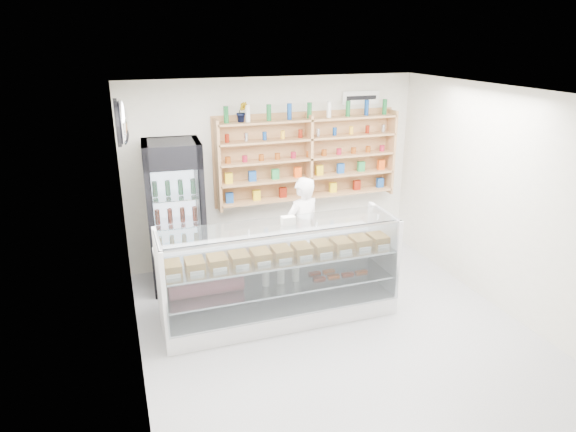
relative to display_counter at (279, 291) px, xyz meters
name	(u,v)px	position (x,y,z in m)	size (l,w,h in m)	color
room	(343,225)	(0.53, -0.66, 1.05)	(5.00, 5.00, 5.00)	#AEAEB3
display_counter	(279,291)	(0.00, 0.00, 0.00)	(2.89, 0.86, 1.26)	white
shop_worker	(302,231)	(0.61, 0.83, 0.43)	(0.57, 0.37, 1.55)	white
drinks_cooler	(176,216)	(-1.05, 1.28, 0.69)	(0.78, 0.77, 2.07)	black
wall_shelving	(309,158)	(1.03, 1.68, 1.25)	(2.84, 0.28, 1.33)	#AF8152
potted_plant	(242,112)	(0.01, 1.68, 1.99)	(0.16, 0.13, 0.29)	#1E6626
security_mirror	(122,123)	(-1.64, 0.54, 2.10)	(0.15, 0.50, 0.50)	silver
wall_sign	(361,98)	(1.93, 1.81, 2.10)	(0.62, 0.03, 0.20)	white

